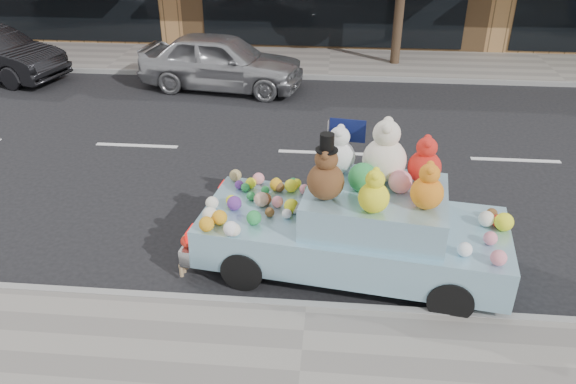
# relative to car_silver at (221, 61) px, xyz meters

# --- Properties ---
(ground) EXTENTS (120.00, 120.00, 0.00)m
(ground) POSITION_rel_car_silver_xyz_m (2.87, -3.97, -0.76)
(ground) COLOR black
(ground) RESTS_ON ground
(far_sidewalk) EXTENTS (60.00, 3.00, 0.12)m
(far_sidewalk) POSITION_rel_car_silver_xyz_m (2.87, 2.53, -0.70)
(far_sidewalk) COLOR gray
(far_sidewalk) RESTS_ON ground
(near_kerb) EXTENTS (60.00, 0.12, 0.13)m
(near_kerb) POSITION_rel_car_silver_xyz_m (2.87, -8.97, -0.69)
(near_kerb) COLOR gray
(near_kerb) RESTS_ON ground
(far_kerb) EXTENTS (60.00, 0.12, 0.13)m
(far_kerb) POSITION_rel_car_silver_xyz_m (2.87, 1.03, -0.69)
(far_kerb) COLOR gray
(far_kerb) RESTS_ON ground
(car_silver) EXTENTS (4.64, 2.38, 1.51)m
(car_silver) POSITION_rel_car_silver_xyz_m (0.00, 0.00, 0.00)
(car_silver) COLOR #A4A5A9
(car_silver) RESTS_ON ground
(art_car) EXTENTS (4.68, 2.34, 2.27)m
(art_car) POSITION_rel_car_silver_xyz_m (3.49, -7.95, 0.05)
(art_car) COLOR black
(art_car) RESTS_ON ground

